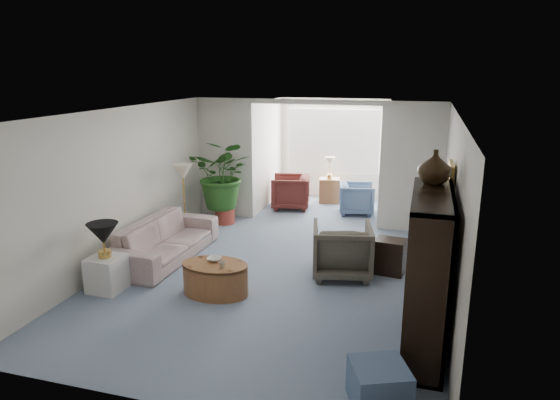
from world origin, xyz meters
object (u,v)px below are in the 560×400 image
(floor_lamp, at_px, (183,172))
(wingback_chair, at_px, (342,250))
(cabinet_urn, at_px, (435,167))
(ottoman, at_px, (379,385))
(sunroom_chair_maroon, at_px, (290,192))
(sunroom_table, at_px, (329,190))
(end_table, at_px, (107,274))
(coffee_table, at_px, (215,279))
(sunroom_chair_blue, at_px, (357,199))
(side_table_dark, at_px, (390,256))
(entertainment_cabinet, at_px, (427,273))
(sofa, at_px, (166,240))
(plant_pot, at_px, (225,215))
(coffee_bowl, at_px, (214,259))
(table_lamp, at_px, (103,234))
(framed_picture, at_px, (451,182))
(coffee_cup, at_px, (222,265))

(floor_lamp, distance_m, wingback_chair, 3.38)
(cabinet_urn, distance_m, ottoman, 2.48)
(sunroom_chair_maroon, bearing_deg, sunroom_table, 124.09)
(end_table, bearing_deg, coffee_table, 12.09)
(coffee_table, bearing_deg, end_table, -167.91)
(wingback_chair, distance_m, sunroom_chair_blue, 3.45)
(side_table_dark, bearing_deg, end_table, -155.17)
(floor_lamp, relative_size, side_table_dark, 0.66)
(wingback_chair, distance_m, entertainment_cabinet, 2.20)
(sofa, relative_size, sunroom_table, 3.92)
(wingback_chair, xyz_separation_m, sunroom_table, (-0.99, 4.19, -0.12))
(ottoman, height_order, plant_pot, ottoman)
(ottoman, bearing_deg, sunroom_chair_blue, 99.65)
(coffee_table, height_order, wingback_chair, wingback_chair)
(coffee_bowl, xyz_separation_m, side_table_dark, (2.34, 1.34, -0.20))
(plant_pot, bearing_deg, sunroom_chair_blue, 30.34)
(coffee_table, bearing_deg, side_table_dark, 32.15)
(coffee_bowl, height_order, ottoman, coffee_bowl)
(table_lamp, xyz_separation_m, wingback_chair, (3.13, 1.47, -0.45))
(table_lamp, distance_m, plant_pot, 3.54)
(end_table, distance_m, plant_pot, 3.47)
(coffee_bowl, distance_m, ottoman, 3.14)
(framed_picture, height_order, floor_lamp, framed_picture)
(table_lamp, height_order, sunroom_chair_maroon, table_lamp)
(table_lamp, distance_m, coffee_table, 1.69)
(floor_lamp, xyz_separation_m, cabinet_urn, (4.35, -2.24, 0.75))
(wingback_chair, bearing_deg, coffee_table, 23.50)
(ottoman, bearing_deg, side_table_dark, 92.53)
(table_lamp, distance_m, sunroom_chair_maroon, 5.12)
(end_table, relative_size, coffee_table, 0.53)
(ottoman, distance_m, sunroom_table, 7.35)
(cabinet_urn, height_order, sunroom_table, cabinet_urn)
(cabinet_urn, xyz_separation_m, sunroom_chair_blue, (-1.46, 4.70, -1.67))
(table_lamp, xyz_separation_m, side_table_dark, (3.83, 1.77, -0.58))
(wingback_chair, bearing_deg, coffee_bowl, 20.25)
(sofa, distance_m, side_table_dark, 3.65)
(wingback_chair, height_order, side_table_dark, wingback_chair)
(table_lamp, xyz_separation_m, plant_pot, (0.39, 3.45, -0.69))
(wingback_chair, relative_size, entertainment_cabinet, 0.50)
(table_lamp, xyz_separation_m, ottoman, (3.97, -1.46, -0.65))
(coffee_cup, xyz_separation_m, sunroom_chair_maroon, (-0.30, 4.68, -0.11))
(table_lamp, distance_m, cabinet_urn, 4.50)
(entertainment_cabinet, height_order, cabinet_urn, cabinet_urn)
(side_table_dark, height_order, ottoman, side_table_dark)
(coffee_table, distance_m, sunroom_chair_maroon, 4.59)
(cabinet_urn, distance_m, plant_pot, 5.44)
(floor_lamp, height_order, ottoman, floor_lamp)
(coffee_cup, distance_m, sunroom_table, 5.45)
(coffee_bowl, relative_size, sunroom_chair_blue, 0.27)
(end_table, bearing_deg, sunroom_chair_blue, 59.54)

